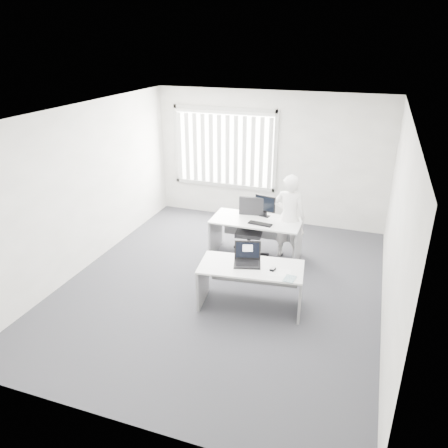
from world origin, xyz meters
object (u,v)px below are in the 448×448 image
(office_chair, at_px, (249,238))
(laptop, at_px, (247,256))
(desk_near, at_px, (251,278))
(monitor, at_px, (265,206))
(person, at_px, (289,217))
(desk_far, at_px, (256,230))

(office_chair, height_order, laptop, office_chair)
(desk_near, height_order, monitor, monitor)
(office_chair, xyz_separation_m, monitor, (0.24, 0.18, 0.60))
(person, height_order, monitor, person)
(desk_near, xyz_separation_m, office_chair, (-0.50, 1.67, -0.16))
(person, distance_m, laptop, 1.81)
(laptop, relative_size, monitor, 0.98)
(office_chair, height_order, monitor, monitor)
(office_chair, relative_size, monitor, 2.70)
(person, relative_size, monitor, 3.99)
(person, bearing_deg, laptop, 82.58)
(office_chair, bearing_deg, desk_far, -24.92)
(office_chair, xyz_separation_m, person, (0.69, 0.14, 0.46))
(desk_far, relative_size, office_chair, 1.50)
(person, bearing_deg, desk_far, 18.73)
(person, xyz_separation_m, monitor, (-0.46, 0.04, 0.14))
(desk_far, xyz_separation_m, laptop, (0.30, -1.61, 0.31))
(desk_far, height_order, office_chair, office_chair)
(monitor, bearing_deg, person, 8.46)
(desk_near, bearing_deg, office_chair, 99.57)
(laptop, bearing_deg, desk_far, 85.41)
(person, distance_m, monitor, 0.48)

